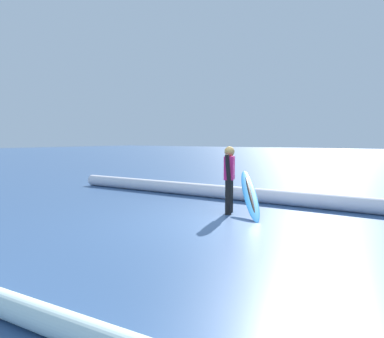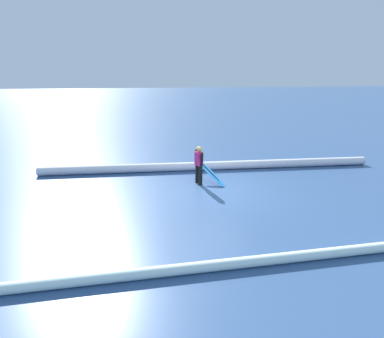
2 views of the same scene
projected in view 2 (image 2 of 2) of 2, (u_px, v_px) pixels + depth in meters
ground_plane at (214, 190)px, 11.77m from camera, size 121.78×121.78×0.00m
surfer at (199, 163)px, 12.15m from camera, size 0.31×0.55×1.47m
surfboard at (209, 171)px, 12.47m from camera, size 1.25×1.60×0.91m
wave_crest_foreground at (209, 166)px, 14.03m from camera, size 14.35×0.49×0.36m
wave_crest_midground at (129, 275)px, 6.76m from camera, size 14.51×1.11×0.25m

